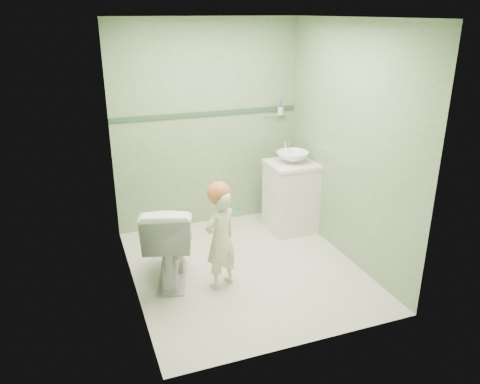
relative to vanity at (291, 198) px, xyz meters
name	(u,v)px	position (x,y,z in m)	size (l,w,h in m)	color
ground	(245,268)	(-0.84, -0.70, -0.40)	(2.50, 2.50, 0.00)	beige
room_shell	(246,155)	(-0.84, -0.70, 0.80)	(2.50, 2.54, 2.40)	gray
trim_stripe	(207,114)	(-0.84, 0.54, 0.95)	(2.20, 0.02, 0.05)	#305137
vanity	(291,198)	(0.00, 0.00, 0.00)	(0.52, 0.50, 0.80)	white
counter	(292,164)	(0.00, 0.00, 0.41)	(0.54, 0.52, 0.04)	white
basin	(292,157)	(0.00, 0.00, 0.49)	(0.37, 0.37, 0.13)	white
faucet	(286,146)	(0.00, 0.19, 0.57)	(0.03, 0.13, 0.18)	silver
cup_holder	(280,111)	(0.05, 0.48, 0.93)	(0.26, 0.07, 0.21)	silver
toilet	(170,240)	(-1.58, -0.62, 0.01)	(0.46, 0.81, 0.82)	white
toddler	(221,239)	(-1.16, -0.91, 0.08)	(0.35, 0.23, 0.97)	beige
hair_cap	(219,193)	(-1.16, -0.88, 0.53)	(0.21, 0.21, 0.21)	#B85F36
teal_toothbrush	(236,208)	(-1.05, -0.99, 0.41)	(0.10, 0.14, 0.08)	#0A897F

